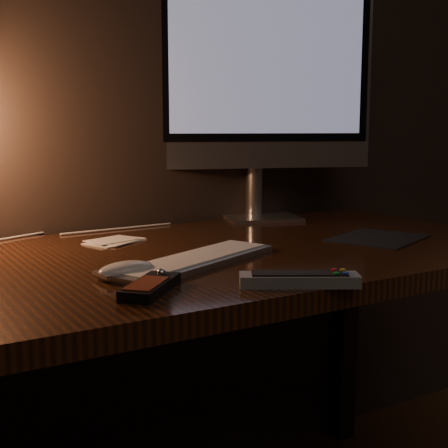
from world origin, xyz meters
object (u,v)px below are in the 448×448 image
monitor (263,80)px  tv_remote (299,279)px  keyboard (194,260)px  mouse (126,272)px  media_remote (151,286)px  desk (168,305)px

monitor → tv_remote: size_ratio=3.38×
keyboard → tv_remote: tv_remote is taller
mouse → media_remote: media_remote is taller
monitor → keyboard: 0.73m
mouse → desk: bearing=41.7°
keyboard → tv_remote: size_ratio=2.03×
desk → keyboard: (-0.02, -0.17, 0.14)m
keyboard → tv_remote: bearing=-97.0°
keyboard → mouse: 0.16m
desk → keyboard: 0.22m
media_remote → mouse: bearing=43.1°
desk → mouse: bearing=-131.3°
desk → mouse: mouse is taller
tv_remote → monitor: bearing=90.8°
media_remote → monitor: bearing=-1.3°
desk → keyboard: size_ratio=4.02×
monitor → tv_remote: (-0.38, -0.66, -0.38)m
desk → monitor: size_ratio=2.42×
desk → monitor: bearing=31.1°
mouse → monitor: bearing=30.3°
monitor → mouse: bearing=-124.7°
mouse → media_remote: size_ratio=0.75×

